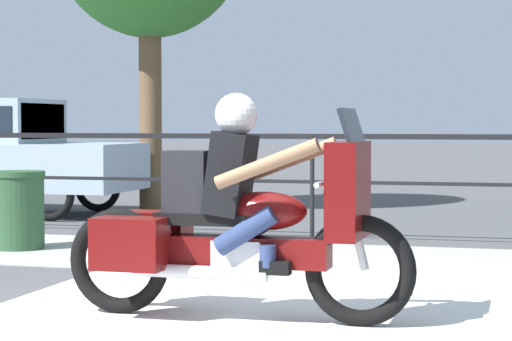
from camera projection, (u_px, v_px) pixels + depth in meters
The scene contains 6 objects.
ground_plane at pixel (154, 325), 6.59m from camera, with size 120.00×120.00×0.00m, color #4C4C4F.
sidewalk_band at pixel (279, 257), 9.86m from camera, with size 44.00×2.40×0.01m, color #A8A59E.
crosswalk_band at pixel (212, 335), 6.27m from camera, with size 3.69×6.00×0.01m, color silver.
fence_railing at pixel (312, 157), 11.30m from camera, with size 36.00×0.05×1.21m.
motorcycle at pixel (236, 219), 6.73m from camera, with size 2.44×0.76×1.54m.
trash_bin at pixel (18, 210), 10.50m from camera, with size 0.57×0.57×0.83m.
Camera 1 is at (2.39, -6.12, 1.33)m, focal length 70.00 mm.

